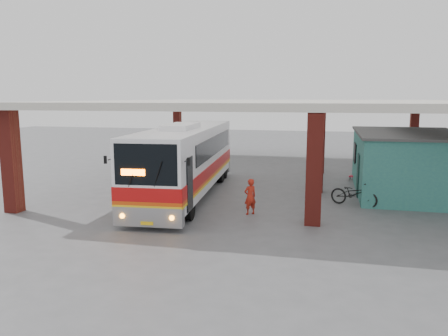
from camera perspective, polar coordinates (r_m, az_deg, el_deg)
ground at (r=20.50m, az=3.35°, el=-4.47°), size 90.00×90.00×0.00m
brick_columns at (r=24.84m, az=8.67°, el=2.95°), size 20.10×21.60×4.35m
canopy_roof at (r=26.28m, az=7.03°, el=8.40°), size 21.00×23.00×0.30m
shop_building at (r=24.19m, az=22.89°, el=0.69°), size 5.20×8.20×3.11m
coach_bus at (r=21.58m, az=-4.93°, el=1.08°), size 3.63×12.61×3.63m
motorcycle at (r=20.51m, az=16.60°, el=-3.22°), size 2.27×1.54×1.13m
pedestrian at (r=18.23m, az=3.44°, el=-3.76°), size 0.65×0.64×1.51m
red_chair at (r=26.88m, az=16.71°, el=-0.76°), size 0.51×0.51×0.80m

